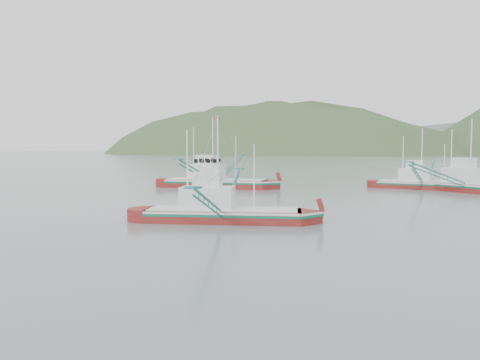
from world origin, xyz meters
The scene contains 6 objects.
ground centered at (0.00, 0.00, 0.00)m, with size 1200.00×1200.00×0.00m, color slate.
main_boat centered at (0.69, 1.95, 1.94)m, with size 13.10×22.06×9.42m.
bg_boat_left centered at (-18.02, 28.51, 2.12)m, with size 16.14×27.70×11.43m.
bg_boat_right centered at (16.15, 40.60, 2.22)m, with size 16.13×24.89×10.75m.
bg_boat_far centered at (9.39, 42.59, 1.33)m, with size 13.33×23.92×9.68m.
headland_left centered at (-180.00, 360.00, 0.00)m, with size 448.00×308.00×210.00m, color #37532A.
Camera 1 is at (21.85, -30.14, 6.19)m, focal length 35.00 mm.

